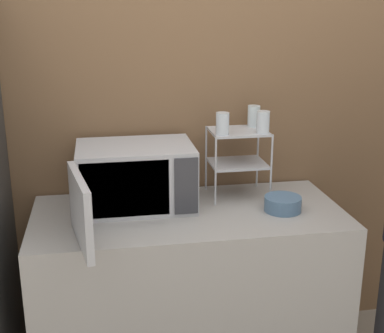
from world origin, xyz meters
TOP-DOWN VIEW (x-y plane):
  - wall_back at (0.00, 0.72)m, footprint 8.00×0.06m
  - counter at (0.00, 0.34)m, footprint 1.47×0.68m
  - microwave at (-0.25, 0.44)m, footprint 0.58×0.81m
  - dish_rack at (0.28, 0.52)m, footprint 0.29×0.24m
  - glass_front_left at (0.18, 0.44)m, footprint 0.06×0.06m
  - glass_back_right at (0.38, 0.59)m, footprint 0.06×0.06m
  - glass_front_right at (0.38, 0.44)m, footprint 0.06×0.06m
  - bowl at (0.44, 0.28)m, footprint 0.18×0.18m

SIDE VIEW (x-z plane):
  - counter at x=0.00m, z-range 0.00..0.88m
  - bowl at x=0.44m, z-range 0.88..0.95m
  - microwave at x=-0.25m, z-range 0.88..1.19m
  - dish_rack at x=0.28m, z-range 0.96..1.30m
  - glass_front_left at x=0.18m, z-range 1.22..1.33m
  - glass_back_right at x=0.38m, z-range 1.22..1.33m
  - glass_front_right at x=0.38m, z-range 1.22..1.33m
  - wall_back at x=0.00m, z-range 0.00..2.60m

